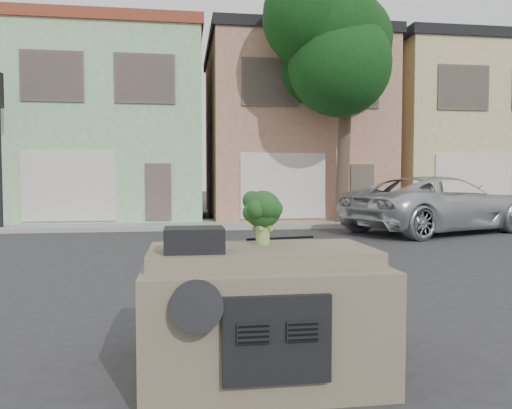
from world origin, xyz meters
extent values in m
plane|color=#303033|center=(0.00, 0.00, 0.00)|extent=(120.00, 120.00, 0.00)
cube|color=gray|center=(0.00, 10.50, 0.07)|extent=(40.00, 3.00, 0.15)
cube|color=#98CB95|center=(-3.50, 14.50, 3.77)|extent=(7.20, 8.20, 7.55)
cube|color=tan|center=(4.00, 14.50, 3.77)|extent=(7.20, 8.20, 7.55)
cube|color=#CDBF7F|center=(11.50, 14.50, 3.77)|extent=(7.20, 8.20, 7.55)
imported|color=silver|center=(7.40, 7.44, 0.00)|extent=(7.05, 5.03, 1.78)
cube|color=#113A12|center=(5.00, 9.80, 4.25)|extent=(4.40, 4.00, 8.50)
cube|color=#706550|center=(0.00, -3.00, 0.56)|extent=(2.00, 1.80, 1.12)
cube|color=black|center=(-0.58, -3.35, 1.22)|extent=(0.48, 0.38, 0.20)
cube|color=black|center=(0.28, -2.62, 1.13)|extent=(0.69, 0.15, 0.02)
cube|color=#163915|center=(0.05, -2.97, 1.37)|extent=(0.52, 0.52, 0.50)
camera|label=1|loc=(-0.66, -7.42, 1.72)|focal=35.00mm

